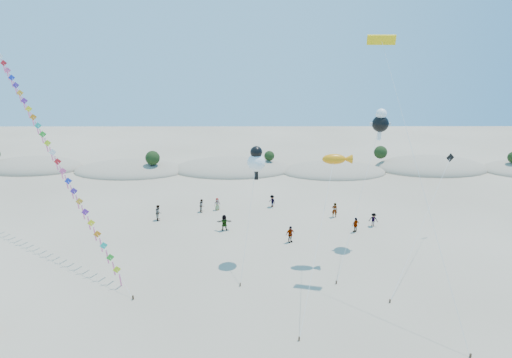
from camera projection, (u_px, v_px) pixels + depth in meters
The scene contains 8 objects.
dune_ridge at pixel (238, 169), 67.97m from camera, with size 145.30×11.49×5.57m.
kite_train at pixel (51, 149), 41.56m from camera, with size 19.24×20.11×19.00m.
fish_kite at pixel (337, 160), 38.16m from camera, with size 5.67×12.58×10.22m.
cartoon_kite_low at pixel (256, 160), 38.41m from camera, with size 2.25×6.25×10.89m.
cartoon_kite_high at pixel (380, 122), 41.03m from camera, with size 6.16×9.56×13.67m.
parafoil_kite at pixel (383, 45), 34.01m from camera, with size 5.30×13.38×20.31m.
dark_kite at pixel (435, 194), 41.09m from camera, with size 9.97×13.52×8.77m.
beachgoers at pixel (259, 215), 48.57m from camera, with size 25.30×10.67×1.81m.
Camera 1 is at (3.70, -19.84, 20.14)m, focal length 30.00 mm.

